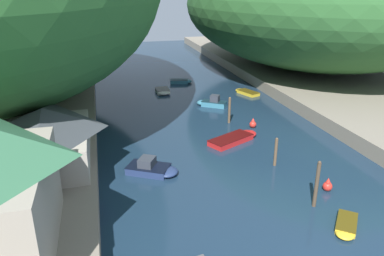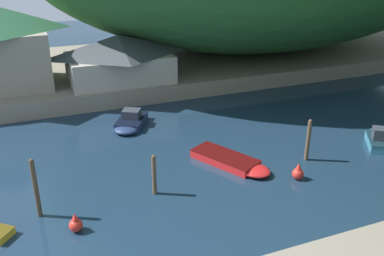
% 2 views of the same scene
% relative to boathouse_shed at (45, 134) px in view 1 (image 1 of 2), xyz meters
% --- Properties ---
extents(water_surface, '(130.00, 130.00, 0.00)m').
position_rel_boathouse_shed_xyz_m(water_surface, '(16.13, 12.96, -3.99)').
color(water_surface, '#192D42').
rests_on(water_surface, ground).
extents(right_bank, '(22.00, 120.00, 1.59)m').
position_rel_boathouse_shed_xyz_m(right_bank, '(39.47, 12.96, -3.19)').
color(right_bank, gray).
rests_on(right_bank, ground).
extents(hillside_right, '(40.69, 56.96, 20.55)m').
position_rel_boathouse_shed_xyz_m(hillside_right, '(40.57, 30.68, 7.88)').
color(hillside_right, '#285628').
rests_on(hillside_right, right_bank).
extents(boathouse_shed, '(7.11, 10.77, 4.62)m').
position_rel_boathouse_shed_xyz_m(boathouse_shed, '(0.00, 0.00, 0.00)').
color(boathouse_shed, '#B2A899').
rests_on(boathouse_shed, left_bank).
extents(boat_open_rowboat, '(6.33, 4.53, 0.59)m').
position_rel_boathouse_shed_xyz_m(boat_open_rowboat, '(17.88, 3.82, -3.70)').
color(boat_open_rowboat, red).
rests_on(boat_open_rowboat, water_surface).
extents(boat_far_right_bank, '(2.95, 4.46, 0.49)m').
position_rel_boathouse_shed_xyz_m(boat_far_right_bank, '(25.67, 20.38, -3.74)').
color(boat_far_right_bank, gold).
rests_on(boat_far_right_bank, water_surface).
extents(boat_white_cruiser, '(3.81, 2.25, 0.56)m').
position_rel_boathouse_shed_xyz_m(boat_white_cruiser, '(17.76, 28.99, -3.71)').
color(boat_white_cruiser, teal).
rests_on(boat_white_cruiser, water_surface).
extents(boat_near_quay, '(3.00, 3.26, 0.42)m').
position_rel_boathouse_shed_xyz_m(boat_near_quay, '(19.72, -12.24, -3.78)').
color(boat_near_quay, gold).
rests_on(boat_near_quay, water_surface).
extents(boat_mid_channel, '(4.85, 3.95, 1.37)m').
position_rel_boathouse_shed_xyz_m(boat_mid_channel, '(8.44, -1.22, -3.56)').
color(boat_mid_channel, navy).
rests_on(boat_mid_channel, water_surface).
extents(boat_moored_right, '(4.15, 3.50, 1.55)m').
position_rel_boathouse_shed_xyz_m(boat_moored_right, '(18.87, 15.81, -3.51)').
color(boat_moored_right, teal).
rests_on(boat_moored_right, water_surface).
extents(boat_yellow_tender, '(1.90, 3.35, 0.59)m').
position_rel_boathouse_shed_xyz_m(boat_yellow_tender, '(13.67, 23.57, -3.69)').
color(boat_yellow_tender, silver).
rests_on(boat_yellow_tender, water_surface).
extents(mooring_post_nearest, '(0.28, 0.28, 3.69)m').
position_rel_boathouse_shed_xyz_m(mooring_post_nearest, '(19.14, -9.24, -2.13)').
color(mooring_post_nearest, '#4C3D2D').
rests_on(mooring_post_nearest, water_surface).
extents(mooring_post_second, '(0.28, 0.28, 2.69)m').
position_rel_boathouse_shed_xyz_m(mooring_post_second, '(19.30, -2.41, -2.63)').
color(mooring_post_second, brown).
rests_on(mooring_post_second, water_surface).
extents(mooring_post_fourth, '(0.29, 0.29, 3.15)m').
position_rel_boathouse_shed_xyz_m(mooring_post_fourth, '(19.02, 9.11, -2.40)').
color(mooring_post_fourth, brown).
rests_on(mooring_post_fourth, water_surface).
extents(channel_buoy_near, '(0.77, 0.77, 1.16)m').
position_rel_boathouse_shed_xyz_m(channel_buoy_near, '(21.11, 6.94, -3.53)').
color(channel_buoy_near, red).
rests_on(channel_buoy_near, water_surface).
extents(channel_buoy_far, '(0.75, 0.75, 1.12)m').
position_rel_boathouse_shed_xyz_m(channel_buoy_far, '(21.36, -7.50, -3.55)').
color(channel_buoy_far, red).
rests_on(channel_buoy_far, water_surface).
extents(person_on_quay, '(0.33, 0.43, 1.69)m').
position_rel_boathouse_shed_xyz_m(person_on_quay, '(1.73, -0.39, -1.42)').
color(person_on_quay, '#282D3D').
rests_on(person_on_quay, left_bank).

